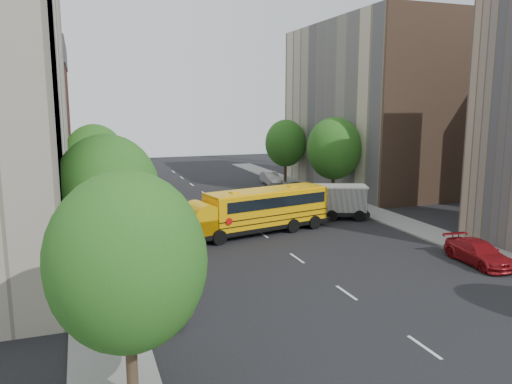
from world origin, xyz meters
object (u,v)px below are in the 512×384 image
parked_car_0 (158,296)px  parked_car_4 (300,189)px  street_tree_0 (127,262)px  street_tree_2 (95,159)px  parked_car_1 (129,214)px  street_tree_1 (107,195)px  street_tree_5 (286,143)px  safari_truck (329,201)px  school_bus (257,209)px  street_tree_4 (334,148)px  parked_car_3 (478,253)px  parked_car_5 (271,178)px

parked_car_0 → parked_car_4: size_ratio=1.09×
street_tree_0 → parked_car_4: bearing=57.4°
street_tree_2 → parked_car_1: street_tree_2 is taller
street_tree_1 → street_tree_2: street_tree_1 is taller
parked_car_0 → parked_car_4: bearing=-125.3°
street_tree_5 → parked_car_1: (-19.80, -15.55, -3.93)m
parked_car_4 → street_tree_1: bearing=-137.1°
street_tree_5 → parked_car_0: (-20.22, -33.29, -3.90)m
safari_truck → street_tree_1: bearing=-127.3°
street_tree_5 → safari_truck: size_ratio=1.10×
street_tree_5 → school_bus: size_ratio=0.64×
parked_car_0 → street_tree_0: bearing=76.5°
street_tree_4 → parked_car_3: street_tree_4 is taller
parked_car_1 → safari_truck: bearing=170.5°
parked_car_0 → parked_car_5: parked_car_0 is taller
street_tree_0 → parked_car_1: street_tree_0 is taller
parked_car_0 → street_tree_5: bearing=-119.9°
parked_car_0 → parked_car_1: parked_car_0 is taller
street_tree_0 → parked_car_1: 24.85m
parked_car_5 → parked_car_0: bearing=-115.3°
school_bus → safari_truck: (7.14, 2.53, -0.35)m
street_tree_1 → street_tree_4: 28.43m
parked_car_3 → parked_car_4: (-0.80, 23.50, 0.04)m
parked_car_0 → street_tree_4: bearing=-132.2°
street_tree_1 → parked_car_4: 29.14m
street_tree_5 → parked_car_3: (-1.40, -32.54, -4.02)m
street_tree_5 → parked_car_1: size_ratio=1.59×
street_tree_0 → parked_car_3: (20.60, 7.46, -3.95)m
school_bus → street_tree_1: bearing=-154.6°
street_tree_1 → school_bus: size_ratio=0.67×
parked_car_0 → parked_car_1: 17.75m
street_tree_0 → parked_car_0: size_ratio=1.58×
street_tree_4 → parked_car_1: 20.57m
parked_car_4 → street_tree_5: bearing=72.6°
parked_car_5 → street_tree_2: bearing=-146.9°
street_tree_2 → street_tree_5: size_ratio=1.03×
parked_car_3 → street_tree_4: bearing=90.5°
safari_truck → parked_car_4: size_ratio=1.58×
street_tree_0 → parked_car_4: street_tree_0 is taller
street_tree_4 → parked_car_0: street_tree_4 is taller
safari_truck → parked_car_4: bearing=100.1°
street_tree_0 → parked_car_1: size_ratio=1.57×
school_bus → street_tree_4: bearing=27.3°
parked_car_4 → school_bus: bearing=-129.7°
safari_truck → parked_car_0: (-16.10, -14.30, -0.66)m
parked_car_0 → parked_car_4: (18.02, 24.25, -0.07)m
school_bus → parked_car_3: bearing=-61.1°
street_tree_1 → parked_car_5: size_ratio=1.81×
parked_car_3 → street_tree_5: bearing=92.0°
street_tree_2 → street_tree_4: bearing=0.0°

